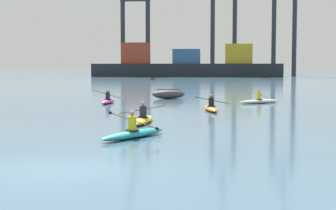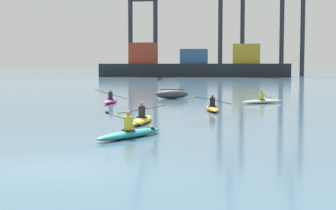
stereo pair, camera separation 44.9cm
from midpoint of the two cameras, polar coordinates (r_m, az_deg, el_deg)
name	(u,v)px [view 2 (the right image)]	position (r m, az deg, el deg)	size (l,w,h in m)	color
ground_plane	(56,168)	(12.83, -11.42, -6.88)	(800.00, 800.00, 0.00)	#476B84
container_barge	(194,66)	(129.72, 2.97, 4.41)	(47.32, 8.54, 8.58)	#1E2328
gantry_crane_west	(142,13)	(138.79, -2.78, 10.23)	(8.03, 19.27, 34.98)	#232833
gantry_crane_west_mid	(232,6)	(140.79, 7.19, 10.90)	(7.16, 19.25, 40.33)	#232833
gantry_crane_east_mid	(293,7)	(140.68, 13.83, 10.58)	(6.59, 16.40, 37.83)	#232833
capsized_dinghy	(172,94)	(39.53, 0.77, 1.20)	(2.82, 1.98, 0.76)	#38383D
kayak_yellow	(142,119)	(22.47, -2.31, -1.59)	(2.26, 3.41, 0.95)	yellow
kayak_magenta	(111,101)	(35.01, -6.04, 0.49)	(2.22, 3.42, 0.97)	#C13384
kayak_white	(262,101)	(35.21, 10.84, 0.46)	(3.08, 2.52, 0.95)	silver
kayak_teal	(130,133)	(17.84, -3.54, -3.12)	(2.12, 3.28, 0.95)	teal
kayak_orange	(212,108)	(28.79, 5.40, -0.32)	(2.23, 3.45, 0.95)	orange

